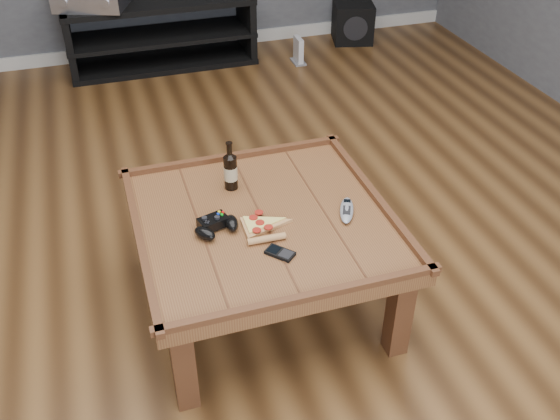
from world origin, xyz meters
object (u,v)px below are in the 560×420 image
object	(u,v)px
game_controller	(216,225)
subwoofer	(353,22)
media_console	(161,34)
remote_control	(347,210)
game_console	(298,51)
smartphone	(280,253)
pizza_slice	(261,227)
coffee_table	(263,230)
beer_bottle	(231,170)

from	to	relation	value
game_controller	subwoofer	size ratio (longest dim) A/B	0.50
media_console	remote_control	distance (m)	2.84
game_controller	remote_control	distance (m)	0.53
remote_control	game_console	size ratio (longest dim) A/B	0.92
game_controller	smartphone	xyz separation A→B (m)	(0.19, -0.21, -0.02)
subwoofer	smartphone	bearing A→B (deg)	-103.19
pizza_slice	game_console	xyz separation A→B (m)	(1.03, 2.52, -0.37)
pizza_slice	remote_control	world-z (taller)	pizza_slice
coffee_table	remote_control	distance (m)	0.35
game_controller	subwoofer	xyz separation A→B (m)	(1.79, 2.80, -0.32)
game_controller	remote_control	xyz separation A→B (m)	(0.53, -0.04, -0.01)
media_console	game_controller	world-z (taller)	game_controller
coffee_table	media_console	bearing A→B (deg)	90.00
pizza_slice	subwoofer	distance (m)	3.28
beer_bottle	coffee_table	bearing A→B (deg)	-75.50
beer_bottle	game_controller	xyz separation A→B (m)	(-0.13, -0.27, -0.06)
game_controller	game_console	size ratio (longest dim) A/B	0.96
media_console	pizza_slice	bearing A→B (deg)	-90.53
game_console	game_controller	bearing A→B (deg)	-114.82
smartphone	game_controller	bearing A→B (deg)	90.60
game_controller	media_console	bearing A→B (deg)	69.85
remote_control	smartphone	bearing A→B (deg)	-129.31
game_controller	subwoofer	distance (m)	3.33
media_console	remote_control	size ratio (longest dim) A/B	7.58
subwoofer	game_console	xyz separation A→B (m)	(-0.59, -0.32, -0.07)
game_controller	coffee_table	bearing A→B (deg)	-10.26
game_controller	subwoofer	bearing A→B (deg)	41.31
coffee_table	beer_bottle	distance (m)	0.30
beer_bottle	remote_control	distance (m)	0.51
coffee_table	remote_control	bearing A→B (deg)	-10.86
subwoofer	beer_bottle	bearing A→B (deg)	-108.56
media_console	game_console	size ratio (longest dim) A/B	6.98
media_console	smartphone	world-z (taller)	media_console
subwoofer	media_console	bearing A→B (deg)	-164.25
smartphone	subwoofer	world-z (taller)	smartphone
game_controller	game_console	distance (m)	2.78
media_console	subwoofer	bearing A→B (deg)	1.04
game_controller	smartphone	distance (m)	0.28
beer_bottle	smartphone	xyz separation A→B (m)	(0.06, -0.48, -0.08)
coffee_table	smartphone	bearing A→B (deg)	-90.46
beer_bottle	game_console	size ratio (longest dim) A/B	1.10
coffee_table	game_controller	world-z (taller)	game_controller
coffee_table	remote_control	size ratio (longest dim) A/B	5.58
beer_bottle	smartphone	distance (m)	0.49
media_console	smartphone	xyz separation A→B (m)	(-0.00, -2.98, 0.21)
game_console	pizza_slice	bearing A→B (deg)	-111.28
game_console	coffee_table	bearing A→B (deg)	-111.25
media_console	subwoofer	xyz separation A→B (m)	(1.59, 0.03, -0.09)
game_controller	pizza_slice	xyz separation A→B (m)	(0.17, -0.04, -0.02)
coffee_table	subwoofer	bearing A→B (deg)	60.20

